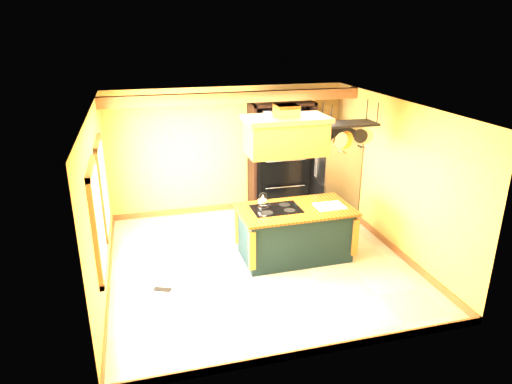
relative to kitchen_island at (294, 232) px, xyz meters
name	(u,v)px	position (x,y,z in m)	size (l,w,h in m)	color
floor	(258,262)	(-0.66, -0.04, -0.47)	(5.00, 5.00, 0.00)	beige
ceiling	(259,106)	(-0.66, -0.04, 2.23)	(5.00, 5.00, 0.00)	white
wall_back	(228,151)	(-0.66, 2.46, 0.88)	(5.00, 0.02, 2.70)	#E4AD53
wall_front	(316,261)	(-0.66, -2.54, 0.88)	(5.00, 0.02, 2.70)	#E4AD53
wall_left	(99,203)	(-3.16, -0.04, 0.88)	(0.02, 5.00, 2.70)	#E4AD53
wall_right	(395,177)	(1.84, -0.04, 0.88)	(0.02, 5.00, 2.70)	#E4AD53
ceiling_beam	(235,97)	(-0.66, 1.66, 2.12)	(5.00, 0.15, 0.20)	brown
window_near	(98,221)	(-3.13, -0.84, 0.93)	(0.06, 1.06, 1.56)	brown
window_far	(103,187)	(-3.13, 0.56, 0.93)	(0.06, 1.06, 1.56)	brown
kitchen_island	(294,232)	(0.00, 0.00, 0.00)	(1.99, 1.13, 1.11)	#13292B
range_hood	(286,134)	(-0.20, 0.00, 1.76)	(1.34, 0.76, 0.80)	#B1762C
pot_rack	(349,130)	(0.91, 0.01, 1.77)	(0.97, 0.45, 0.81)	black
refrigerator	(334,176)	(1.43, 1.61, 0.41)	(0.78, 0.93, 1.81)	gray
hutch	(280,170)	(0.43, 2.20, 0.44)	(1.35, 0.61, 2.38)	black
floor_register	(162,289)	(-2.34, -0.52, -0.46)	(0.28, 0.12, 0.01)	black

